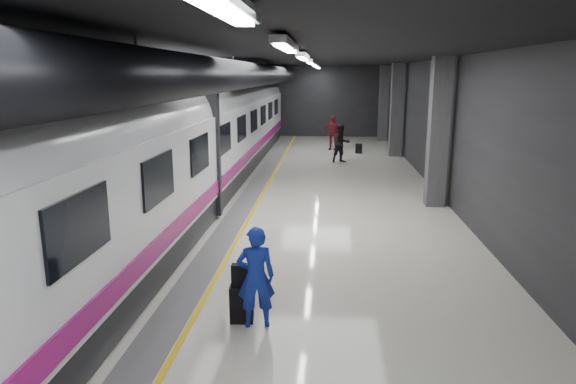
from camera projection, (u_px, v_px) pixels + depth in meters
name	position (u px, v px, depth m)	size (l,w,h in m)	color
ground	(282.00, 219.00, 14.39)	(40.00, 40.00, 0.00)	silver
platform_hall	(275.00, 90.00, 14.55)	(10.02, 40.02, 4.51)	black
train	(165.00, 145.00, 14.17)	(3.05, 38.00, 4.05)	black
traveler_main	(256.00, 277.00, 8.13)	(0.61, 0.40, 1.67)	#1828BA
suitcase_main	(242.00, 304.00, 8.39)	(0.38, 0.24, 0.62)	black
shoulder_bag	(240.00, 275.00, 8.30)	(0.27, 0.15, 0.37)	black
traveler_far_a	(341.00, 143.00, 23.58)	(0.86, 0.67, 1.76)	black
traveler_far_b	(333.00, 133.00, 27.48)	(1.08, 0.45, 1.85)	maroon
suitcase_far	(359.00, 149.00, 26.40)	(0.34, 0.22, 0.50)	black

